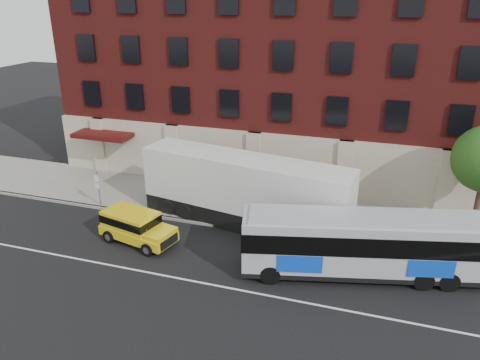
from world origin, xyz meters
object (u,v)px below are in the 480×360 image
(sign_pole, at_px, (98,187))
(yellow_suv, at_px, (135,225))
(shipping_container, at_px, (244,192))
(city_bus, at_px, (364,243))

(sign_pole, height_order, yellow_suv, sign_pole)
(shipping_container, bearing_deg, city_bus, -25.46)
(sign_pole, relative_size, yellow_suv, 0.54)
(city_bus, distance_m, yellow_suv, 12.05)
(sign_pole, bearing_deg, yellow_suv, -35.51)
(sign_pole, distance_m, city_bus, 16.52)
(city_bus, xyz_separation_m, yellow_suv, (-12.02, -0.46, -0.75))
(city_bus, relative_size, shipping_container, 0.93)
(city_bus, height_order, yellow_suv, city_bus)
(city_bus, xyz_separation_m, shipping_container, (-6.95, 3.31, 0.31))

